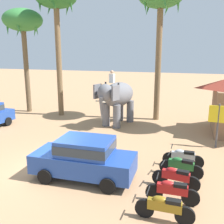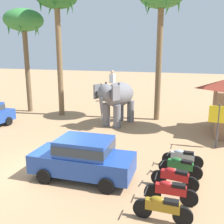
% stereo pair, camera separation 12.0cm
% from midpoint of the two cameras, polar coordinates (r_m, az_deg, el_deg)
% --- Properties ---
extents(ground_plane, '(120.00, 120.00, 0.00)m').
position_cam_midpoint_polar(ground_plane, '(11.68, -14.30, -12.48)').
color(ground_plane, tan).
extents(car_sedan_foreground, '(4.20, 2.08, 1.70)m').
position_cam_midpoint_polar(car_sedan_foreground, '(10.31, -6.15, -10.01)').
color(car_sedan_foreground, '#23479E').
rests_on(car_sedan_foreground, ground).
extents(elephant_with_mahout, '(2.35, 4.01, 3.88)m').
position_cam_midpoint_polar(elephant_with_mahout, '(17.69, 1.34, 3.39)').
color(elephant_with_mahout, slate).
rests_on(elephant_with_mahout, ground).
extents(motorcycle_nearest_camera, '(1.80, 0.55, 0.94)m').
position_cam_midpoint_polar(motorcycle_nearest_camera, '(8.22, 11.73, -20.36)').
color(motorcycle_nearest_camera, black).
rests_on(motorcycle_nearest_camera, ground).
extents(motorcycle_second_in_row, '(1.80, 0.55, 0.94)m').
position_cam_midpoint_polar(motorcycle_second_in_row, '(9.09, 13.48, -16.94)').
color(motorcycle_second_in_row, black).
rests_on(motorcycle_second_in_row, ground).
extents(motorcycle_mid_row, '(1.80, 0.55, 0.94)m').
position_cam_midpoint_polar(motorcycle_mid_row, '(10.01, 14.27, -14.05)').
color(motorcycle_mid_row, black).
rests_on(motorcycle_mid_row, ground).
extents(motorcycle_fourth_in_row, '(1.80, 0.55, 0.94)m').
position_cam_midpoint_polar(motorcycle_fourth_in_row, '(10.94, 15.45, -11.69)').
color(motorcycle_fourth_in_row, black).
rests_on(motorcycle_fourth_in_row, ground).
extents(motorcycle_far_in_row, '(1.80, 0.55, 0.94)m').
position_cam_midpoint_polar(motorcycle_far_in_row, '(11.82, 15.90, -9.81)').
color(motorcycle_far_in_row, black).
rests_on(motorcycle_far_in_row, ground).
extents(palm_tree_behind_elephant, '(3.20, 3.20, 9.84)m').
position_cam_midpoint_polar(palm_tree_behind_elephant, '(19.51, 11.27, 23.50)').
color(palm_tree_behind_elephant, brown).
rests_on(palm_tree_behind_elephant, ground).
extents(palm_tree_near_hut, '(3.20, 3.20, 8.54)m').
position_cam_midpoint_polar(palm_tree_near_hut, '(23.04, -19.13, 18.39)').
color(palm_tree_near_hut, brown).
rests_on(palm_tree_near_hut, ground).
extents(palm_tree_far_back, '(3.20, 3.20, 10.07)m').
position_cam_midpoint_polar(palm_tree_far_back, '(21.12, -12.19, 23.20)').
color(palm_tree_far_back, brown).
rests_on(palm_tree_far_back, ground).
extents(signboard_yellow, '(1.00, 0.10, 2.40)m').
position_cam_midpoint_polar(signboard_yellow, '(14.42, 23.17, -1.13)').
color(signboard_yellow, '#4C4C51').
rests_on(signboard_yellow, ground).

